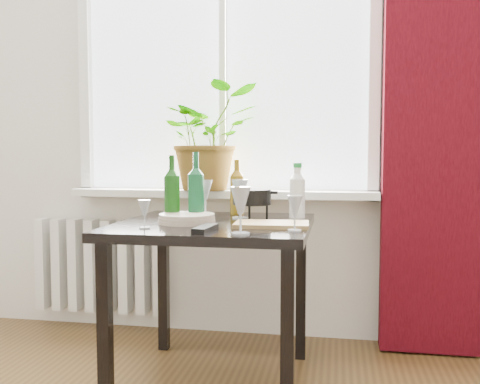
% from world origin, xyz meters
% --- Properties ---
extents(window, '(1.72, 0.08, 1.62)m').
position_xyz_m(window, '(0.00, 2.22, 1.60)').
color(window, white).
rests_on(window, ground).
extents(windowsill, '(1.72, 0.20, 0.04)m').
position_xyz_m(windowsill, '(0.00, 2.15, 0.82)').
color(windowsill, white).
rests_on(windowsill, ground).
extents(curtain, '(0.50, 0.12, 2.56)m').
position_xyz_m(curtain, '(1.12, 2.12, 1.30)').
color(curtain, '#33040B').
rests_on(curtain, ground).
extents(radiator, '(0.80, 0.10, 0.55)m').
position_xyz_m(radiator, '(-0.75, 2.18, 0.38)').
color(radiator, silver).
rests_on(radiator, ground).
extents(table, '(0.85, 0.85, 0.74)m').
position_xyz_m(table, '(0.10, 1.55, 0.65)').
color(table, black).
rests_on(table, ground).
extents(potted_plant, '(0.69, 0.67, 0.58)m').
position_xyz_m(potted_plant, '(-0.06, 2.11, 1.14)').
color(potted_plant, '#21751F').
rests_on(potted_plant, windowsill).
extents(wine_bottle_left, '(0.09, 0.09, 0.30)m').
position_xyz_m(wine_bottle_left, '(-0.10, 1.56, 0.89)').
color(wine_bottle_left, '#0E400C').
rests_on(wine_bottle_left, table).
extents(wine_bottle_right, '(0.10, 0.10, 0.32)m').
position_xyz_m(wine_bottle_right, '(0.01, 1.58, 0.90)').
color(wine_bottle_right, '#0D4824').
rests_on(wine_bottle_right, table).
extents(bottle_amber, '(0.09, 0.09, 0.28)m').
position_xyz_m(bottle_amber, '(0.14, 1.89, 0.88)').
color(bottle_amber, brown).
rests_on(bottle_amber, table).
extents(cleaning_bottle, '(0.09, 0.09, 0.26)m').
position_xyz_m(cleaning_bottle, '(0.45, 1.78, 0.87)').
color(cleaning_bottle, white).
rests_on(cleaning_bottle, table).
extents(wineglass_front_right, '(0.09, 0.09, 0.19)m').
position_xyz_m(wineglass_front_right, '(0.28, 1.21, 0.83)').
color(wineglass_front_right, '#B3B8C1').
rests_on(wineglass_front_right, table).
extents(wineglass_far_right, '(0.07, 0.07, 0.14)m').
position_xyz_m(wineglass_far_right, '(0.48, 1.33, 0.81)').
color(wineglass_far_right, silver).
rests_on(wineglass_far_right, table).
extents(wineglass_back_center, '(0.11, 0.11, 0.19)m').
position_xyz_m(wineglass_back_center, '(0.19, 1.71, 0.84)').
color(wineglass_back_center, silver).
rests_on(wineglass_back_center, table).
extents(wineglass_back_left, '(0.09, 0.09, 0.18)m').
position_xyz_m(wineglass_back_left, '(-0.02, 1.86, 0.83)').
color(wineglass_back_left, silver).
rests_on(wineglass_back_left, table).
extents(wineglass_front_left, '(0.06, 0.06, 0.12)m').
position_xyz_m(wineglass_front_left, '(-0.13, 1.29, 0.80)').
color(wineglass_front_left, silver).
rests_on(wineglass_front_left, table).
extents(plate_stack, '(0.29, 0.29, 0.04)m').
position_xyz_m(plate_stack, '(-0.01, 1.49, 0.76)').
color(plate_stack, beige).
rests_on(plate_stack, table).
extents(fondue_pot, '(0.25, 0.24, 0.14)m').
position_xyz_m(fondue_pot, '(0.25, 1.70, 0.81)').
color(fondue_pot, black).
rests_on(fondue_pot, table).
extents(tv_remote, '(0.07, 0.19, 0.02)m').
position_xyz_m(tv_remote, '(0.13, 1.27, 0.75)').
color(tv_remote, black).
rests_on(tv_remote, table).
extents(cutting_board, '(0.32, 0.22, 0.02)m').
position_xyz_m(cutting_board, '(0.37, 1.46, 0.75)').
color(cutting_board, '#9A7A45').
rests_on(cutting_board, table).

